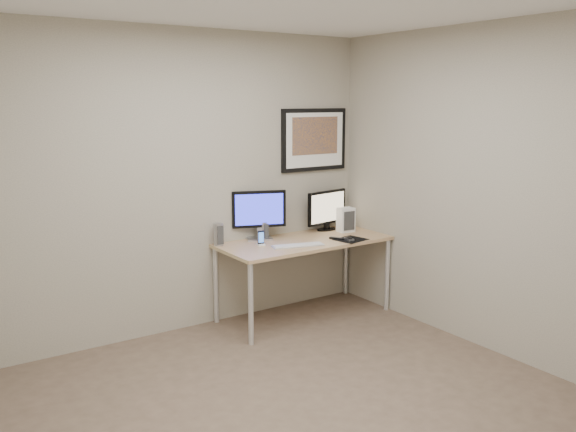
% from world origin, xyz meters
% --- Properties ---
extents(floor, '(3.60, 3.60, 0.00)m').
position_xyz_m(floor, '(0.00, 0.00, 0.00)').
color(floor, brown).
rests_on(floor, ground).
extents(room, '(3.60, 3.60, 3.60)m').
position_xyz_m(room, '(0.00, 0.45, 1.64)').
color(room, white).
rests_on(room, ground).
extents(desk, '(1.60, 0.70, 0.73)m').
position_xyz_m(desk, '(1.00, 1.35, 0.66)').
color(desk, '#AD7753').
rests_on(desk, floor).
extents(framed_art, '(0.75, 0.04, 0.60)m').
position_xyz_m(framed_art, '(1.35, 1.68, 1.62)').
color(framed_art, black).
rests_on(framed_art, room).
extents(monitor_large, '(0.48, 0.23, 0.46)m').
position_xyz_m(monitor_large, '(0.67, 1.61, 0.98)').
color(monitor_large, '#A7A7AC').
rests_on(monitor_large, desk).
extents(monitor_tv, '(0.50, 0.15, 0.40)m').
position_xyz_m(monitor_tv, '(1.44, 1.58, 0.94)').
color(monitor_tv, black).
rests_on(monitor_tv, desk).
extents(speaker_left, '(0.08, 0.08, 0.20)m').
position_xyz_m(speaker_left, '(0.25, 1.61, 0.83)').
color(speaker_left, '#A7A7AC').
rests_on(speaker_left, desk).
extents(speaker_right, '(0.07, 0.07, 0.16)m').
position_xyz_m(speaker_right, '(0.72, 1.60, 0.81)').
color(speaker_right, '#A7A7AC').
rests_on(speaker_right, desk).
extents(phone_dock, '(0.07, 0.07, 0.13)m').
position_xyz_m(phone_dock, '(0.56, 1.40, 0.80)').
color(phone_dock, black).
rests_on(phone_dock, desk).
extents(keyboard, '(0.48, 0.24, 0.02)m').
position_xyz_m(keyboard, '(0.82, 1.19, 0.74)').
color(keyboard, silver).
rests_on(keyboard, desk).
extents(mousepad, '(0.30, 0.28, 0.00)m').
position_xyz_m(mousepad, '(1.37, 1.13, 0.73)').
color(mousepad, black).
rests_on(mousepad, desk).
extents(mouse, '(0.07, 0.10, 0.03)m').
position_xyz_m(mouse, '(1.33, 1.11, 0.75)').
color(mouse, black).
rests_on(mouse, mousepad).
extents(remote, '(0.11, 0.15, 0.02)m').
position_xyz_m(remote, '(1.28, 1.21, 0.74)').
color(remote, black).
rests_on(remote, desk).
extents(fan_unit, '(0.16, 0.12, 0.24)m').
position_xyz_m(fan_unit, '(1.55, 1.43, 0.85)').
color(fan_unit, silver).
rests_on(fan_unit, desk).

